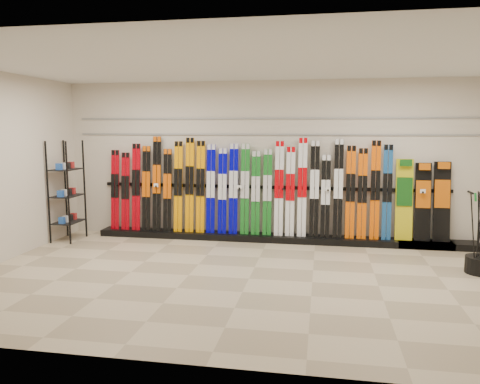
# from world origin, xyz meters

# --- Properties ---
(floor) EXTENTS (8.00, 8.00, 0.00)m
(floor) POSITION_xyz_m (0.00, 0.00, 0.00)
(floor) COLOR #9D8B6C
(floor) RESTS_ON ground
(back_wall) EXTENTS (8.00, 0.00, 8.00)m
(back_wall) POSITION_xyz_m (0.00, 2.50, 1.50)
(back_wall) COLOR beige
(back_wall) RESTS_ON floor
(ceiling) EXTENTS (8.00, 8.00, 0.00)m
(ceiling) POSITION_xyz_m (0.00, 0.00, 3.00)
(ceiling) COLOR silver
(ceiling) RESTS_ON back_wall
(ski_rack_base) EXTENTS (8.00, 0.40, 0.12)m
(ski_rack_base) POSITION_xyz_m (0.22, 2.28, 0.06)
(ski_rack_base) COLOR black
(ski_rack_base) RESTS_ON floor
(skis) EXTENTS (5.38, 0.18, 1.84)m
(skis) POSITION_xyz_m (-0.43, 2.31, 0.97)
(skis) COLOR #AB000C
(skis) RESTS_ON ski_rack_base
(snowboards) EXTENTS (0.93, 0.23, 1.45)m
(snowboards) POSITION_xyz_m (2.76, 2.35, 0.83)
(snowboards) COLOR gold
(snowboards) RESTS_ON ski_rack_base
(accessory_rack) EXTENTS (0.40, 0.60, 1.89)m
(accessory_rack) POSITION_xyz_m (-3.75, 1.70, 0.94)
(accessory_rack) COLOR black
(accessory_rack) RESTS_ON floor
(slatwall_rail_0) EXTENTS (7.60, 0.02, 0.03)m
(slatwall_rail_0) POSITION_xyz_m (0.00, 2.48, 2.00)
(slatwall_rail_0) COLOR gray
(slatwall_rail_0) RESTS_ON back_wall
(slatwall_rail_1) EXTENTS (7.60, 0.02, 0.03)m
(slatwall_rail_1) POSITION_xyz_m (0.00, 2.48, 2.30)
(slatwall_rail_1) COLOR gray
(slatwall_rail_1) RESTS_ON back_wall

